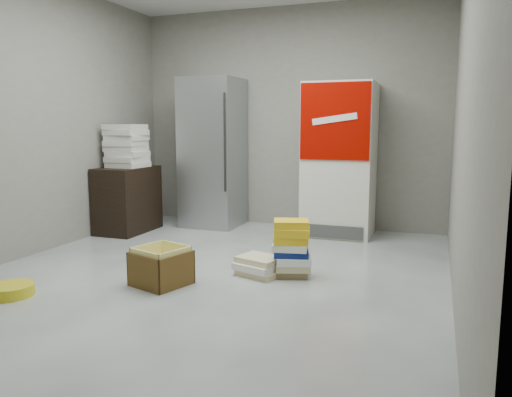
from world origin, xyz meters
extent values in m
plane|color=silver|center=(0.00, 0.00, 0.00)|extent=(5.00, 5.00, 0.00)
cube|color=gray|center=(0.00, 2.50, 1.40)|extent=(4.00, 0.04, 2.80)
cube|color=gray|center=(-2.00, 0.00, 1.40)|extent=(0.04, 5.00, 2.80)
cube|color=gray|center=(2.00, 0.00, 1.40)|extent=(0.04, 5.00, 2.80)
cube|color=#B0B2B9|center=(-0.90, 2.13, 0.95)|extent=(0.70, 0.70, 1.90)
cylinder|color=#333333|center=(-0.58, 1.77, 1.10)|extent=(0.02, 0.02, 1.19)
cube|color=silver|center=(0.75, 2.13, 0.90)|extent=(0.80, 0.70, 1.80)
cube|color=#8E0700|center=(0.75, 1.77, 1.35)|extent=(0.78, 0.02, 0.85)
cube|color=white|center=(0.75, 1.75, 1.38)|extent=(0.50, 0.01, 0.14)
cube|color=#3F3F3F|center=(0.75, 1.77, 0.10)|extent=(0.70, 0.02, 0.15)
cube|color=black|center=(-1.73, 1.40, 0.40)|extent=(0.50, 0.80, 0.80)
cube|color=silver|center=(-1.71, 1.41, 0.83)|extent=(0.42, 0.42, 0.06)
cube|color=silver|center=(-1.72, 1.40, 0.90)|extent=(0.42, 0.42, 0.06)
cube|color=silver|center=(-1.71, 1.41, 0.96)|extent=(0.42, 0.42, 0.06)
cube|color=silver|center=(-1.73, 1.41, 1.03)|extent=(0.41, 0.41, 0.06)
cube|color=silver|center=(-1.73, 1.40, 1.09)|extent=(0.42, 0.42, 0.06)
cube|color=silver|center=(-1.72, 1.41, 1.16)|extent=(0.42, 0.42, 0.06)
cube|color=silver|center=(-1.71, 1.40, 1.22)|extent=(0.42, 0.42, 0.06)
cube|color=silver|center=(-1.73, 1.40, 1.29)|extent=(0.42, 0.42, 0.06)
cube|color=olive|center=(0.68, 0.30, 0.03)|extent=(0.35, 0.30, 0.06)
cube|color=beige|center=(0.71, 0.28, 0.09)|extent=(0.35, 0.31, 0.06)
cube|color=white|center=(0.71, 0.28, 0.15)|extent=(0.35, 0.31, 0.06)
cube|color=navy|center=(0.69, 0.28, 0.21)|extent=(0.35, 0.30, 0.05)
cube|color=white|center=(0.68, 0.28, 0.27)|extent=(0.33, 0.28, 0.06)
cube|color=yellow|center=(0.69, 0.28, 0.33)|extent=(0.35, 0.30, 0.07)
cube|color=yellow|center=(0.70, 0.28, 0.40)|extent=(0.34, 0.29, 0.07)
cube|color=yellow|center=(0.68, 0.29, 0.47)|extent=(0.35, 0.31, 0.06)
cube|color=beige|center=(0.42, 0.22, 0.03)|extent=(0.43, 0.38, 0.05)
cube|color=white|center=(0.40, 0.21, 0.08)|extent=(0.43, 0.38, 0.06)
cube|color=beige|center=(0.41, 0.24, 0.14)|extent=(0.43, 0.38, 0.05)
cube|color=yellow|center=(-0.26, -0.29, 0.01)|extent=(0.47, 0.47, 0.01)
cube|color=brown|center=(-0.20, -0.11, 0.14)|extent=(0.38, 0.13, 0.28)
cube|color=brown|center=(-0.32, -0.48, 0.14)|extent=(0.38, 0.13, 0.28)
cube|color=brown|center=(-0.44, -0.23, 0.14)|extent=(0.13, 0.38, 0.28)
cube|color=brown|center=(-0.08, -0.35, 0.14)|extent=(0.13, 0.38, 0.28)
cube|color=yellow|center=(-0.21, -0.13, 0.16)|extent=(0.35, 0.12, 0.32)
cube|color=yellow|center=(-0.31, -0.46, 0.16)|extent=(0.35, 0.12, 0.32)
cube|color=yellow|center=(-0.43, -0.24, 0.16)|extent=(0.12, 0.35, 0.32)
cube|color=yellow|center=(-0.10, -0.35, 0.16)|extent=(0.12, 0.35, 0.32)
cylinder|color=yellow|center=(-1.21, -0.93, 0.04)|extent=(0.42, 0.42, 0.09)
camera|label=1|loc=(1.84, -3.78, 1.31)|focal=35.00mm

